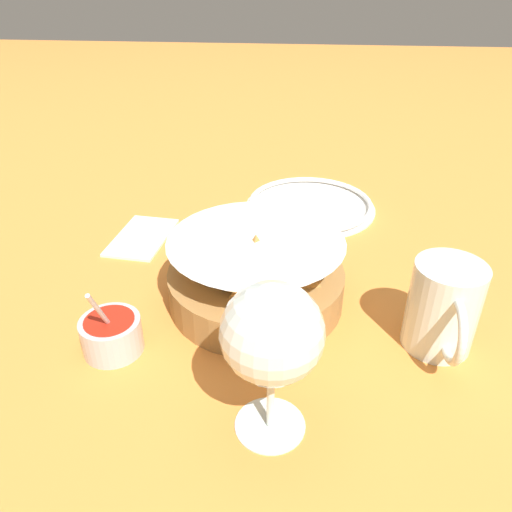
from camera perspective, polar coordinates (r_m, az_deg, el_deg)
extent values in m
plane|color=orange|center=(0.60, -3.82, -6.97)|extent=(4.00, 4.00, 0.00)
cylinder|color=olive|center=(0.61, 0.00, -3.38)|extent=(0.21, 0.21, 0.04)
cone|color=white|center=(0.60, 0.00, -1.64)|extent=(0.21, 0.21, 0.08)
cylinder|color=#3D842D|center=(0.61, 0.00, -3.20)|extent=(0.16, 0.16, 0.01)
pyramid|color=#B77A38|center=(0.55, -0.40, -3.38)|extent=(0.07, 0.08, 0.05)
pyramid|color=#B77A38|center=(0.58, 4.21, -1.94)|extent=(0.08, 0.09, 0.05)
pyramid|color=#B77A38|center=(0.62, 2.75, 0.75)|extent=(0.06, 0.05, 0.05)
pyramid|color=#B77A38|center=(0.63, -1.60, 1.27)|extent=(0.08, 0.08, 0.05)
pyramid|color=#B77A38|center=(0.59, 0.00, -0.24)|extent=(0.08, 0.07, 0.06)
cylinder|color=#B7B7BC|center=(0.56, -16.15, -8.68)|extent=(0.06, 0.06, 0.04)
cylinder|color=red|center=(0.56, -16.26, -8.14)|extent=(0.05, 0.05, 0.03)
cylinder|color=#B7B7BC|center=(0.53, -17.11, -6.54)|extent=(0.05, 0.01, 0.09)
cylinder|color=silver|center=(0.48, 1.61, -18.68)|extent=(0.07, 0.07, 0.00)
cylinder|color=silver|center=(0.46, 1.68, -15.70)|extent=(0.01, 0.01, 0.07)
sphere|color=silver|center=(0.40, 1.84, -8.78)|extent=(0.09, 0.09, 0.09)
sphere|color=#E5B77F|center=(0.41, 1.81, -9.92)|extent=(0.06, 0.06, 0.06)
cylinder|color=silver|center=(0.57, 20.59, -5.41)|extent=(0.07, 0.07, 0.10)
cylinder|color=gold|center=(0.57, 20.36, -6.39)|extent=(0.06, 0.06, 0.07)
torus|color=silver|center=(0.53, 21.58, -7.93)|extent=(0.07, 0.01, 0.07)
cylinder|color=white|center=(0.85, 6.19, 5.68)|extent=(0.22, 0.22, 0.01)
torus|color=white|center=(0.84, 6.21, 6.08)|extent=(0.21, 0.21, 0.01)
cube|color=white|center=(0.77, -12.93, 2.24)|extent=(0.13, 0.09, 0.01)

